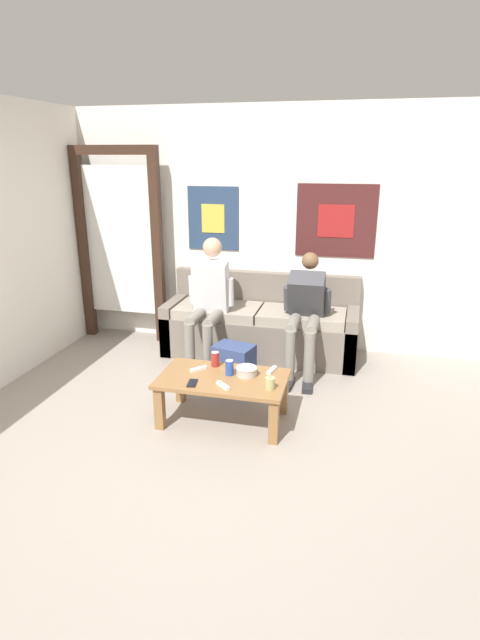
# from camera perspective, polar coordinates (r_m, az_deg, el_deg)

# --- Properties ---
(ground_plane) EXTENTS (18.00, 18.00, 0.00)m
(ground_plane) POSITION_cam_1_polar(r_m,az_deg,el_deg) (3.58, -5.06, -16.70)
(ground_plane) COLOR gray
(wall_back) EXTENTS (10.00, 0.07, 2.55)m
(wall_back) POSITION_cam_1_polar(r_m,az_deg,el_deg) (5.45, 3.19, 10.17)
(wall_back) COLOR white
(wall_back) RESTS_ON ground_plane
(door_frame) EXTENTS (1.00, 0.10, 2.15)m
(door_frame) POSITION_cam_1_polar(r_m,az_deg,el_deg) (5.79, -13.61, 9.39)
(door_frame) COLOR #382319
(door_frame) RESTS_ON ground_plane
(couch) EXTENTS (2.03, 0.71, 0.84)m
(couch) POSITION_cam_1_polar(r_m,az_deg,el_deg) (5.34, 2.39, -0.81)
(couch) COLOR #70665B
(couch) RESTS_ON ground_plane
(coffee_table) EXTENTS (1.01, 0.58, 0.38)m
(coffee_table) POSITION_cam_1_polar(r_m,az_deg,el_deg) (4.00, -1.93, -7.44)
(coffee_table) COLOR olive
(coffee_table) RESTS_ON ground_plane
(person_seated_adult) EXTENTS (0.47, 0.80, 1.27)m
(person_seated_adult) POSITION_cam_1_polar(r_m,az_deg,el_deg) (4.98, -3.64, 2.51)
(person_seated_adult) COLOR gray
(person_seated_adult) RESTS_ON ground_plane
(person_seated_teen) EXTENTS (0.47, 0.91, 1.14)m
(person_seated_teen) POSITION_cam_1_polar(r_m,az_deg,el_deg) (4.85, 7.47, 1.21)
(person_seated_teen) COLOR gray
(person_seated_teen) RESTS_ON ground_plane
(backpack) EXTENTS (0.40, 0.35, 0.37)m
(backpack) POSITION_cam_1_polar(r_m,az_deg,el_deg) (4.68, -0.76, -5.22)
(backpack) COLOR navy
(backpack) RESTS_ON ground_plane
(ceramic_bowl) EXTENTS (0.17, 0.17, 0.07)m
(ceramic_bowl) POSITION_cam_1_polar(r_m,az_deg,el_deg) (3.98, 0.75, -5.80)
(ceramic_bowl) COLOR #B7B2A8
(ceramic_bowl) RESTS_ON coffee_table
(pillar_candle) EXTENTS (0.07, 0.07, 0.10)m
(pillar_candle) POSITION_cam_1_polar(r_m,az_deg,el_deg) (3.77, 3.44, -7.23)
(pillar_candle) COLOR tan
(pillar_candle) RESTS_ON coffee_table
(drink_can_blue) EXTENTS (0.07, 0.07, 0.12)m
(drink_can_blue) POSITION_cam_1_polar(r_m,az_deg,el_deg) (3.98, -1.20, -5.46)
(drink_can_blue) COLOR #28479E
(drink_can_blue) RESTS_ON coffee_table
(drink_can_red) EXTENTS (0.07, 0.07, 0.12)m
(drink_can_red) POSITION_cam_1_polar(r_m,az_deg,el_deg) (4.15, -2.85, -4.49)
(drink_can_red) COLOR maroon
(drink_can_red) RESTS_ON coffee_table
(game_controller_near_left) EXTENTS (0.13, 0.12, 0.03)m
(game_controller_near_left) POSITION_cam_1_polar(r_m,az_deg,el_deg) (3.81, -1.97, -7.49)
(game_controller_near_left) COLOR white
(game_controller_near_left) RESTS_ON coffee_table
(game_controller_near_right) EXTENTS (0.12, 0.13, 0.03)m
(game_controller_near_right) POSITION_cam_1_polar(r_m,az_deg,el_deg) (4.10, -4.77, -5.59)
(game_controller_near_right) COLOR white
(game_controller_near_right) RESTS_ON coffee_table
(game_controller_far_center) EXTENTS (0.07, 0.15, 0.03)m
(game_controller_far_center) POSITION_cam_1_polar(r_m,az_deg,el_deg) (4.07, 3.66, -5.75)
(game_controller_far_center) COLOR white
(game_controller_far_center) RESTS_ON coffee_table
(cell_phone) EXTENTS (0.08, 0.14, 0.01)m
(cell_phone) POSITION_cam_1_polar(r_m,az_deg,el_deg) (3.87, -5.48, -7.18)
(cell_phone) COLOR black
(cell_phone) RESTS_ON coffee_table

